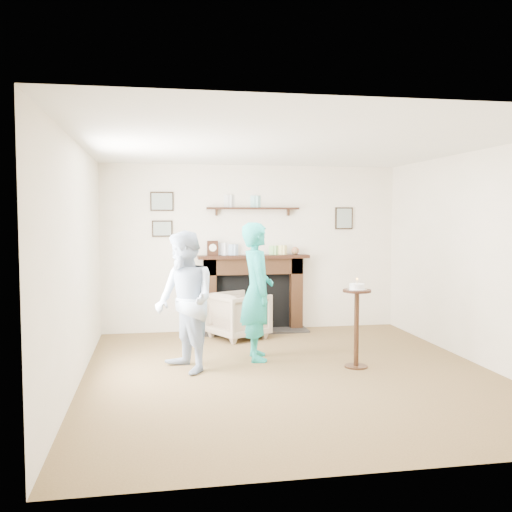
# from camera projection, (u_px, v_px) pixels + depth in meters

# --- Properties ---
(ground) EXTENTS (5.00, 5.00, 0.00)m
(ground) POSITION_uv_depth(u_px,v_px,m) (290.00, 373.00, 6.30)
(ground) COLOR brown
(ground) RESTS_ON ground
(room_shell) EXTENTS (4.54, 5.02, 2.52)m
(room_shell) POSITION_uv_depth(u_px,v_px,m) (277.00, 225.00, 6.87)
(room_shell) COLOR beige
(room_shell) RESTS_ON ground
(armchair) EXTENTS (0.96, 0.95, 0.65)m
(armchair) POSITION_uv_depth(u_px,v_px,m) (239.00, 338.00, 8.12)
(armchair) COLOR #C6AE93
(armchair) RESTS_ON ground
(man) EXTENTS (0.86, 0.94, 1.58)m
(man) POSITION_uv_depth(u_px,v_px,m) (186.00, 372.00, 6.36)
(man) COLOR silver
(man) RESTS_ON ground
(woman) EXTENTS (0.42, 0.62, 1.66)m
(woman) POSITION_uv_depth(u_px,v_px,m) (257.00, 359.00, 6.93)
(woman) COLOR #20A2BA
(woman) RESTS_ON ground
(pedestal_table) EXTENTS (0.32, 0.32, 1.03)m
(pedestal_table) POSITION_uv_depth(u_px,v_px,m) (357.00, 313.00, 6.50)
(pedestal_table) COLOR black
(pedestal_table) RESTS_ON ground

